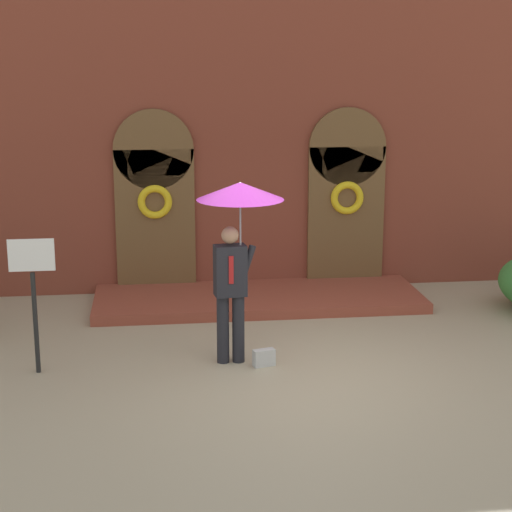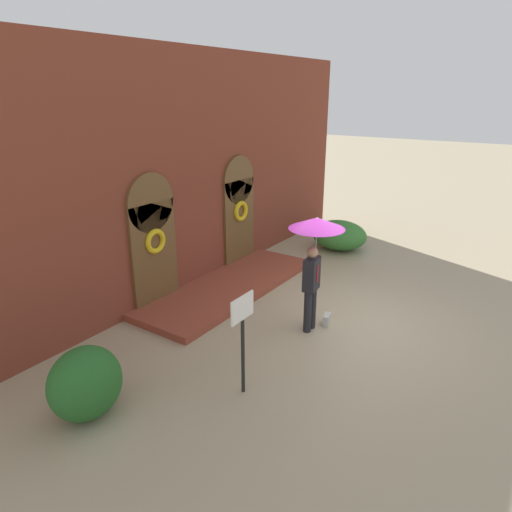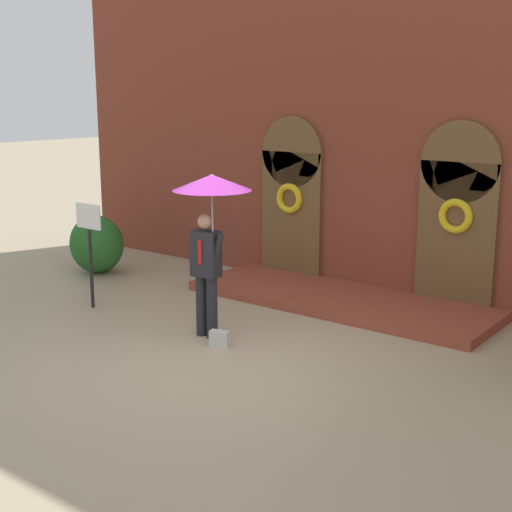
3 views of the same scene
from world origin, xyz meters
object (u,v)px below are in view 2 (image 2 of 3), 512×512
object	(u,v)px
person_with_umbrella	(315,240)
handbag	(327,319)
shrub_left	(85,383)
shrub_right	(339,235)
sign_post	(243,329)

from	to	relation	value
person_with_umbrella	handbag	bearing A→B (deg)	-32.73
shrub_left	shrub_right	xyz separation A→B (m)	(9.31, 0.10, -0.13)
person_with_umbrella	shrub_left	xyz separation A→B (m)	(-4.32, 1.54, -1.35)
sign_post	person_with_umbrella	bearing A→B (deg)	1.56
person_with_umbrella	sign_post	xyz separation A→B (m)	(-2.54, -0.07, -0.75)
person_with_umbrella	shrub_right	xyz separation A→B (m)	(4.98, 1.64, -1.47)
person_with_umbrella	shrub_left	world-z (taller)	person_with_umbrella
sign_post	handbag	bearing A→B (deg)	-2.62
person_with_umbrella	sign_post	world-z (taller)	person_with_umbrella
handbag	shrub_right	xyz separation A→B (m)	(4.67, 1.84, 0.33)
person_with_umbrella	shrub_right	size ratio (longest dim) A/B	1.39
sign_post	shrub_left	xyz separation A→B (m)	(-1.78, 1.61, -0.60)
person_with_umbrella	handbag	xyz separation A→B (m)	(0.31, -0.20, -1.80)
person_with_umbrella	shrub_right	world-z (taller)	person_with_umbrella
shrub_right	person_with_umbrella	bearing A→B (deg)	-161.79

